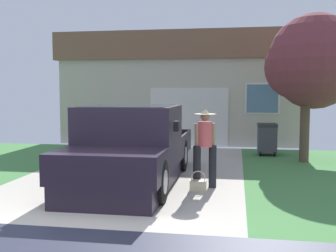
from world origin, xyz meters
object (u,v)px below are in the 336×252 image
object	(u,v)px
handbag	(198,185)
front_yard_tree	(312,65)
pickup_truck	(130,150)
house_with_garage	(186,88)
person_with_hat	(205,145)
wheeled_trash_bin	(267,138)

from	to	relation	value
handbag	front_yard_tree	bearing A→B (deg)	55.33
pickup_truck	front_yard_tree	xyz separation A→B (m)	(4.37, 3.80, 2.04)
front_yard_tree	handbag	bearing A→B (deg)	-124.67
pickup_truck	house_with_garage	xyz separation A→B (m)	(-0.02, 9.95, 1.41)
person_with_hat	wheeled_trash_bin	distance (m)	5.07
pickup_truck	person_with_hat	xyz separation A→B (m)	(1.62, -0.06, 0.15)
pickup_truck	wheeled_trash_bin	distance (m)	5.74
handbag	wheeled_trash_bin	xyz separation A→B (m)	(1.72, 5.07, 0.42)
person_with_hat	front_yard_tree	size ratio (longest dim) A/B	0.40
person_with_hat	handbag	world-z (taller)	person_with_hat
person_with_hat	house_with_garage	distance (m)	10.22
handbag	front_yard_tree	size ratio (longest dim) A/B	0.10
handbag	front_yard_tree	world-z (taller)	front_yard_tree
person_with_hat	front_yard_tree	xyz separation A→B (m)	(2.75, 3.86, 1.88)
person_with_hat	front_yard_tree	world-z (taller)	front_yard_tree
front_yard_tree	pickup_truck	bearing A→B (deg)	-138.99
wheeled_trash_bin	front_yard_tree	bearing A→B (deg)	-39.58
pickup_truck	person_with_hat	bearing A→B (deg)	177.71
pickup_truck	front_yard_tree	bearing A→B (deg)	-139.26
pickup_truck	person_with_hat	size ratio (longest dim) A/B	3.10
pickup_truck	handbag	world-z (taller)	pickup_truck
front_yard_tree	person_with_hat	bearing A→B (deg)	-125.45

